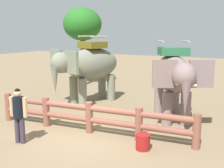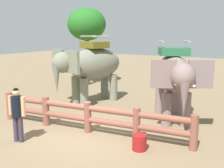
% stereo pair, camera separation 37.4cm
% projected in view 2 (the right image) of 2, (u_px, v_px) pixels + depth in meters
% --- Properties ---
extents(ground_plane, '(60.00, 60.00, 0.00)m').
position_uv_depth(ground_plane, '(86.00, 133.00, 9.32)').
color(ground_plane, '#826C4E').
extents(log_fence, '(7.15, 0.93, 1.05)m').
position_uv_depth(log_fence, '(88.00, 115.00, 9.31)').
color(log_fence, brown).
rests_on(log_fence, ground).
extents(elephant_near_left, '(2.65, 3.78, 3.17)m').
position_uv_depth(elephant_near_left, '(91.00, 66.00, 13.04)').
color(elephant_near_left, gray).
rests_on(elephant_near_left, ground).
extents(elephant_center, '(2.86, 3.54, 3.04)m').
position_uv_depth(elephant_center, '(174.00, 77.00, 10.32)').
color(elephant_center, gray).
rests_on(elephant_center, ground).
extents(tourist_woman_in_black, '(0.60, 0.38, 1.70)m').
position_uv_depth(tourist_woman_in_black, '(17.00, 111.00, 8.43)').
color(tourist_woman_in_black, '#39303E').
rests_on(tourist_woman_in_black, ground).
extents(tree_far_left, '(2.38, 2.38, 4.83)m').
position_uv_depth(tree_far_left, '(87.00, 25.00, 17.20)').
color(tree_far_left, brown).
rests_on(tree_far_left, ground).
extents(feed_bucket, '(0.42, 0.42, 0.46)m').
position_uv_depth(feed_bucket, '(139.00, 142.00, 7.96)').
color(feed_bucket, maroon).
rests_on(feed_bucket, ground).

